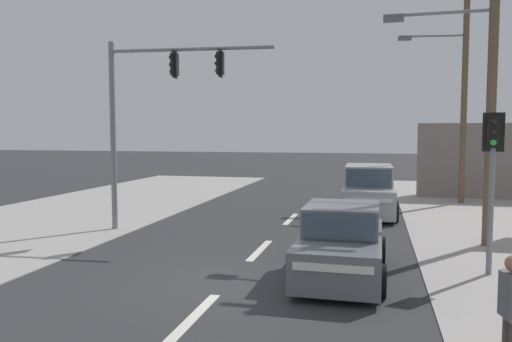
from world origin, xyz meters
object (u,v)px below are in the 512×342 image
sedan_kerbside_parked (342,244)px  suv_crossing_left (368,192)px  utility_pole_midground_right (487,71)px  pedestrian_at_kerb (512,311)px  traffic_signal_mast (151,100)px  pedestal_signal_right_kerb (492,166)px  utility_pole_background_right (462,79)px

sedan_kerbside_parked → suv_crossing_left: size_ratio=0.93×
utility_pole_midground_right → pedestrian_at_kerb: (-1.21, -8.14, -3.88)m
suv_crossing_left → pedestrian_at_kerb: 13.00m
traffic_signal_mast → suv_crossing_left: (6.67, 4.83, -3.26)m
pedestal_signal_right_kerb → pedestrian_at_kerb: size_ratio=2.18×
utility_pole_midground_right → suv_crossing_left: utility_pole_midground_right is taller
sedan_kerbside_parked → pedestrian_at_kerb: 4.94m
utility_pole_background_right → traffic_signal_mast: bearing=-139.7°
pedestal_signal_right_kerb → sedan_kerbside_parked: bearing=-166.8°
sedan_kerbside_parked → suv_crossing_left: suv_crossing_left is taller
sedan_kerbside_parked → utility_pole_midground_right: bearing=46.8°
pedestrian_at_kerb → sedan_kerbside_parked: bearing=118.6°
utility_pole_background_right → suv_crossing_left: utility_pole_background_right is taller
utility_pole_midground_right → suv_crossing_left: bearing=123.4°
utility_pole_background_right → traffic_signal_mast: size_ratio=1.71×
suv_crossing_left → pedestrian_at_kerb: suv_crossing_left is taller
utility_pole_midground_right → traffic_signal_mast: bearing=-179.4°
traffic_signal_mast → sedan_kerbside_parked: 8.01m
traffic_signal_mast → pedestal_signal_right_kerb: bearing=-17.5°
traffic_signal_mast → pedestrian_at_kerb: traffic_signal_mast is taller
suv_crossing_left → utility_pole_midground_right: bearing=-56.6°
utility_pole_background_right → pedestal_signal_right_kerb: 12.33m
utility_pole_midground_right → pedestrian_at_kerb: 9.10m
utility_pole_background_right → sedan_kerbside_parked: 14.17m
pedestrian_at_kerb → suv_crossing_left: bearing=98.4°
utility_pole_background_right → pedestrian_at_kerb: bearing=-96.5°
suv_crossing_left → pedestrian_at_kerb: size_ratio=2.80×
suv_crossing_left → sedan_kerbside_parked: bearing=-93.0°
pedestal_signal_right_kerb → pedestrian_at_kerb: bearing=-98.8°
utility_pole_background_right → pedestal_signal_right_kerb: size_ratio=2.87×
suv_crossing_left → traffic_signal_mast: bearing=-144.1°
traffic_signal_mast → pedestrian_at_kerb: (8.57, -8.03, -3.22)m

